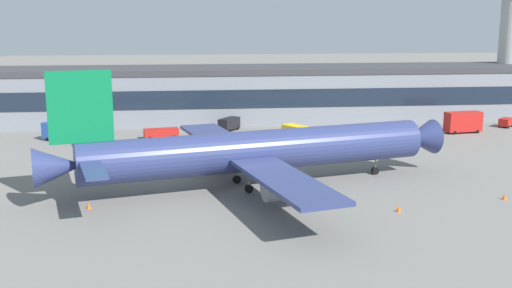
# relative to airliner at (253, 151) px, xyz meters

# --- Properties ---
(ground_plane) EXTENTS (600.00, 600.00, 0.00)m
(ground_plane) POSITION_rel_airliner_xyz_m (-1.75, -1.21, -4.93)
(ground_plane) COLOR slate
(terminal_building) EXTENTS (193.46, 17.24, 11.77)m
(terminal_building) POSITION_rel_airliner_xyz_m (-1.75, 54.49, 0.97)
(terminal_building) COLOR gray
(terminal_building) RESTS_ON ground_plane
(airliner) EXTENTS (55.87, 48.12, 16.29)m
(airliner) POSITION_rel_airliner_xyz_m (0.00, 0.00, 0.00)
(airliner) COLOR navy
(airliner) RESTS_ON ground_plane
(control_tower) EXTENTS (10.10, 10.10, 35.28)m
(control_tower) POSITION_rel_airliner_xyz_m (66.66, 57.90, 16.87)
(control_tower) COLOR #B7B7B2
(control_tower) RESTS_ON ground_plane
(baggage_tug) EXTENTS (3.99, 3.92, 1.85)m
(baggage_tug) POSITION_rel_airliner_xyz_m (57.02, 39.49, -3.85)
(baggage_tug) COLOR red
(baggage_tug) RESTS_ON ground_plane
(belt_loader) EXTENTS (6.66, 3.15, 1.95)m
(belt_loader) POSITION_rel_airliner_xyz_m (-13.50, 34.88, -3.78)
(belt_loader) COLOR red
(belt_loader) RESTS_ON ground_plane
(crew_van) EXTENTS (4.78, 5.52, 2.55)m
(crew_van) POSITION_rel_airliner_xyz_m (-0.45, 41.73, -3.47)
(crew_van) COLOR black
(crew_van) RESTS_ON ground_plane
(catering_truck) EXTENTS (7.50, 3.62, 4.15)m
(catering_truck) POSITION_rel_airliner_xyz_m (45.17, 34.38, -2.64)
(catering_truck) COLOR red
(catering_truck) RESTS_ON ground_plane
(pushback_tractor) EXTENTS (4.85, 5.43, 1.75)m
(pushback_tractor) POSITION_rel_airliner_xyz_m (12.14, 36.54, -3.88)
(pushback_tractor) COLOR yellow
(pushback_tractor) RESTS_ON ground_plane
(fuel_truck) EXTENTS (8.67, 6.62, 3.35)m
(fuel_truck) POSITION_rel_airliner_xyz_m (-31.09, 34.50, -3.05)
(fuel_truck) COLOR #2651A5
(fuel_truck) RESTS_ON ground_plane
(traffic_cone_0) EXTENTS (0.57, 0.57, 0.72)m
(traffic_cone_0) POSITION_rel_airliner_xyz_m (-20.48, -7.37, -4.58)
(traffic_cone_0) COLOR #F2590C
(traffic_cone_0) RESTS_ON ground_plane
(traffic_cone_1) EXTENTS (0.53, 0.53, 0.67)m
(traffic_cone_1) POSITION_rel_airliner_xyz_m (3.64, -7.45, -4.60)
(traffic_cone_1) COLOR #F2590C
(traffic_cone_1) RESTS_ON ground_plane
(traffic_cone_2) EXTENTS (0.60, 0.60, 0.75)m
(traffic_cone_2) POSITION_rel_airliner_xyz_m (15.88, -12.55, -4.56)
(traffic_cone_2) COLOR #F2590C
(traffic_cone_2) RESTS_ON ground_plane
(traffic_cone_3) EXTENTS (0.59, 0.59, 0.74)m
(traffic_cone_3) POSITION_rel_airliner_xyz_m (30.71, -9.28, -4.56)
(traffic_cone_3) COLOR #F2590C
(traffic_cone_3) RESTS_ON ground_plane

